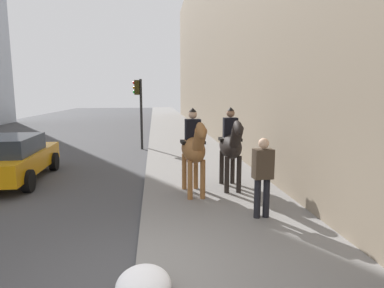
% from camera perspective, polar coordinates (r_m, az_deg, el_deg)
% --- Properties ---
extents(sidewalk_slab, '(120.00, 3.72, 0.12)m').
position_cam_1_polar(sidewalk_slab, '(5.41, 11.57, -20.82)').
color(sidewalk_slab, slate).
rests_on(sidewalk_slab, ground).
extents(mounted_horse_near, '(2.15, 0.66, 2.24)m').
position_cam_1_polar(mounted_horse_near, '(8.30, 0.29, -0.68)').
color(mounted_horse_near, brown).
rests_on(mounted_horse_near, sidewalk_slab).
extents(mounted_horse_far, '(2.15, 0.64, 2.24)m').
position_cam_1_polar(mounted_horse_far, '(8.88, 6.82, -0.13)').
color(mounted_horse_far, black).
rests_on(mounted_horse_far, sidewalk_slab).
extents(pedestrian_greeting, '(0.29, 0.42, 1.70)m').
position_cam_1_polar(pedestrian_greeting, '(6.95, 12.26, -4.89)').
color(pedestrian_greeting, black).
rests_on(pedestrian_greeting, sidewalk_slab).
extents(car_near_lane, '(4.31, 1.98, 1.44)m').
position_cam_1_polar(car_near_lane, '(11.51, -28.86, -2.13)').
color(car_near_lane, orange).
rests_on(car_near_lane, ground).
extents(traffic_light_near_curb, '(0.20, 0.44, 3.41)m').
position_cam_1_polar(traffic_light_near_curb, '(16.08, -9.25, 7.22)').
color(traffic_light_near_curb, black).
rests_on(traffic_light_near_curb, ground).
extents(snow_pile_near, '(0.93, 0.72, 0.32)m').
position_cam_1_polar(snow_pile_near, '(4.60, -8.49, -23.28)').
color(snow_pile_near, white).
rests_on(snow_pile_near, sidewalk_slab).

